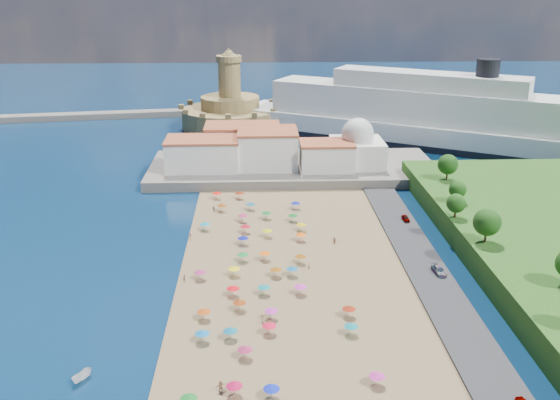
{
  "coord_description": "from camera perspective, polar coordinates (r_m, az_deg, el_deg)",
  "views": [
    {
      "loc": [
        -1.7,
        -116.73,
        58.55
      ],
      "look_at": [
        4.0,
        25.0,
        8.0
      ],
      "focal_mm": 40.0,
      "sensor_mm": 36.0,
      "label": 1
    }
  ],
  "objects": [
    {
      "name": "hillside_trees",
      "position": [
        129.64,
        21.03,
        -3.73
      ],
      "size": [
        15.13,
        111.39,
        7.43
      ],
      "color": "#382314",
      "rests_on": "hillside"
    },
    {
      "name": "breakwater",
      "position": [
        296.24,
        -23.87,
        6.8
      ],
      "size": [
        199.03,
        34.77,
        2.6
      ],
      "primitive_type": "cube",
      "rotation": [
        0.0,
        0.0,
        0.14
      ],
      "color": "#59544C",
      "rests_on": "ground"
    },
    {
      "name": "cruise_ship",
      "position": [
        236.85,
        13.27,
        7.18
      ],
      "size": [
        140.68,
        93.27,
        32.63
      ],
      "color": "black",
      "rests_on": "ground"
    },
    {
      "name": "parked_cars",
      "position": [
        130.48,
        14.86,
        -7.08
      ],
      "size": [
        2.56,
        77.38,
        1.42
      ],
      "color": "gray",
      "rests_on": "promenade"
    },
    {
      "name": "domed_building",
      "position": [
        196.73,
        7.07,
        4.87
      ],
      "size": [
        16.0,
        16.0,
        15.0
      ],
      "color": "silver",
      "rests_on": "terrace"
    },
    {
      "name": "ground",
      "position": [
        130.6,
        -1.32,
        -7.03
      ],
      "size": [
        700.0,
        700.0,
        0.0
      ],
      "primitive_type": "plane",
      "color": "#071938",
      "rests_on": "ground"
    },
    {
      "name": "waterfront_buildings",
      "position": [
        197.0,
        -2.63,
        4.69
      ],
      "size": [
        57.0,
        29.0,
        11.0
      ],
      "color": "silver",
      "rests_on": "terrace"
    },
    {
      "name": "beach_parasols",
      "position": [
        119.88,
        -1.79,
        -8.46
      ],
      "size": [
        33.07,
        117.96,
        2.2
      ],
      "color": "gray",
      "rests_on": "beach"
    },
    {
      "name": "terrace",
      "position": [
        198.47,
        1.18,
        2.91
      ],
      "size": [
        90.0,
        36.0,
        3.0
      ],
      "primitive_type": "cube",
      "color": "#59544C",
      "rests_on": "ground"
    },
    {
      "name": "beachgoers",
      "position": [
        121.7,
        -2.47,
        -8.55
      ],
      "size": [
        35.24,
        95.64,
        1.9
      ],
      "color": "tan",
      "rests_on": "beach"
    },
    {
      "name": "fortress",
      "position": [
        260.16,
        -4.57,
        8.05
      ],
      "size": [
        40.0,
        40.0,
        32.4
      ],
      "color": "#A18850",
      "rests_on": "ground"
    },
    {
      "name": "jetty",
      "position": [
        232.16,
        -4.79,
        5.24
      ],
      "size": [
        18.0,
        70.0,
        2.4
      ],
      "primitive_type": "cube",
      "color": "#59544C",
      "rests_on": "ground"
    }
  ]
}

